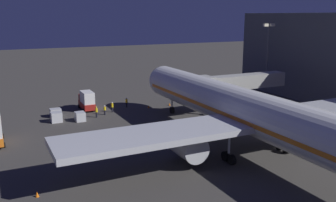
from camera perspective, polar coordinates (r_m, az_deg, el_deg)
The scene contains 15 objects.
ground_plane at distance 57.07m, azimuth 5.70°, elevation -4.50°, with size 320.00×320.00×0.00m, color #383533.
airliner_at_gate at distance 45.53m, azimuth 14.45°, elevation -2.53°, with size 48.49×61.98×19.11m.
jet_bridge at distance 67.56m, azimuth 9.93°, elevation 2.79°, with size 18.90×3.40×6.88m.
apron_floodlight_mast at distance 83.29m, azimuth 14.98°, elevation 7.04°, with size 2.90×0.50×15.39m.
cargo_truck_aft at distance 70.21m, azimuth -12.33°, elevation 0.09°, with size 2.36×5.28×3.52m.
baggage_container_near_belt at distance 63.24m, azimuth -13.30°, elevation -2.33°, with size 1.54×1.72×1.52m, color #B7BABF.
baggage_container_far_row at distance 66.99m, azimuth -16.83°, elevation -1.73°, with size 1.82×1.62×1.42m, color #B7BABF.
baggage_container_spare at distance 63.63m, azimuth -16.71°, elevation -2.38°, with size 1.73×1.63×1.66m, color #B7BABF.
ground_crew_near_nose_gear at distance 64.76m, azimuth -10.90°, elevation -1.57°, with size 0.40×0.40×1.92m.
ground_crew_by_belt_loader at distance 67.87m, azimuth -8.53°, elevation -0.84°, with size 0.40×0.40×1.87m.
ground_crew_marshaller_fwd at distance 71.01m, azimuth -6.36°, elevation -0.17°, with size 0.40×0.40×1.85m.
ground_crew_under_port_wing at distance 66.28m, azimuth -9.66°, elevation -1.30°, with size 0.40×0.40×1.71m.
traffic_cone_nose_port at distance 72.15m, azimuth 0.23°, elevation -0.49°, with size 0.36×0.36×0.55m, color orange.
traffic_cone_nose_starboard at distance 70.37m, azimuth -2.98°, elevation -0.85°, with size 0.36×0.36×0.55m, color orange.
traffic_cone_wingtip_svc_side at distance 39.04m, azimuth -19.41°, elevation -13.31°, with size 0.36×0.36×0.55m, color orange.
Camera 1 is at (28.82, 46.20, 17.08)m, focal length 39.83 mm.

